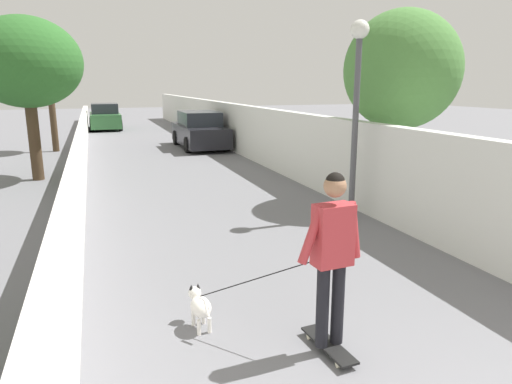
# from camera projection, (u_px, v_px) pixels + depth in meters

# --- Properties ---
(ground_plane) EXTENTS (80.00, 80.00, 0.00)m
(ground_plane) POSITION_uv_depth(u_px,v_px,m) (175.00, 166.00, 15.48)
(ground_plane) COLOR slate
(wall_left) EXTENTS (48.00, 0.30, 1.07)m
(wall_left) POSITION_uv_depth(u_px,v_px,m) (79.00, 165.00, 12.57)
(wall_left) COLOR silver
(wall_left) RESTS_ON ground
(fence_right) EXTENTS (48.00, 0.30, 1.91)m
(fence_right) POSITION_uv_depth(u_px,v_px,m) (279.00, 141.00, 14.37)
(fence_right) COLOR silver
(fence_right) RESTS_ON ground
(tree_left_near) EXTENTS (2.97, 2.97, 4.48)m
(tree_left_near) POSITION_uv_depth(u_px,v_px,m) (26.00, 63.00, 12.50)
(tree_left_near) COLOR #473523
(tree_left_near) RESTS_ON ground
(tree_left_mid) EXTENTS (2.05, 2.05, 4.60)m
(tree_left_mid) POSITION_uv_depth(u_px,v_px,m) (47.00, 60.00, 17.96)
(tree_left_mid) COLOR #473523
(tree_left_mid) RESTS_ON ground
(tree_right_far) EXTENTS (2.54, 2.54, 4.27)m
(tree_right_far) POSITION_uv_depth(u_px,v_px,m) (402.00, 71.00, 10.12)
(tree_right_far) COLOR #473523
(tree_right_far) RESTS_ON ground
(lamp_post) EXTENTS (0.36, 0.36, 3.86)m
(lamp_post) POSITION_uv_depth(u_px,v_px,m) (357.00, 84.00, 8.90)
(lamp_post) COLOR #4C4C51
(lamp_post) RESTS_ON ground
(skateboard) EXTENTS (0.81, 0.26, 0.08)m
(skateboard) POSITION_uv_depth(u_px,v_px,m) (329.00, 345.00, 4.74)
(skateboard) COLOR black
(skateboard) RESTS_ON ground
(person_skateboarder) EXTENTS (0.25, 0.71, 1.79)m
(person_skateboarder) POSITION_uv_depth(u_px,v_px,m) (333.00, 247.00, 4.49)
(person_skateboarder) COLOR black
(person_skateboarder) RESTS_ON skateboard
(dog) EXTENTS (1.17, 1.27, 1.06)m
(dog) POSITION_uv_depth(u_px,v_px,m) (201.00, 305.00, 5.15)
(dog) COLOR white
(dog) RESTS_ON ground
(car_near) EXTENTS (4.31, 1.80, 1.54)m
(car_near) POSITION_uv_depth(u_px,v_px,m) (200.00, 131.00, 19.68)
(car_near) COLOR black
(car_near) RESTS_ON ground
(car_far) EXTENTS (4.10, 1.80, 1.54)m
(car_far) POSITION_uv_depth(u_px,v_px,m) (105.00, 117.00, 27.71)
(car_far) COLOR #336B38
(car_far) RESTS_ON ground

